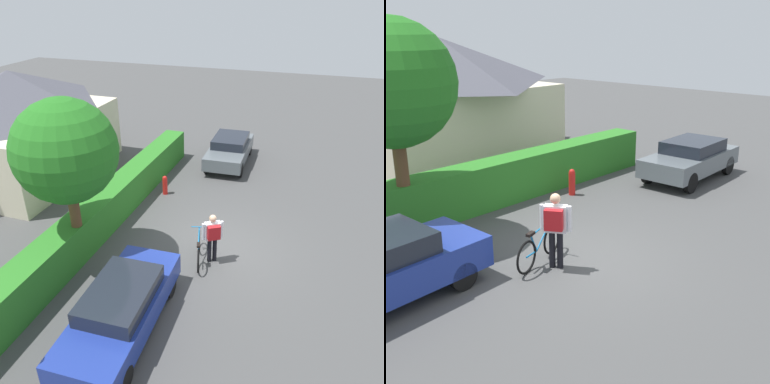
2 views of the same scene
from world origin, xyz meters
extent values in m
plane|color=#484848|center=(0.00, 0.00, 0.00)|extent=(60.00, 60.00, 0.00)
cube|color=#2C7824|center=(0.00, 4.19, 0.64)|extent=(14.12, 0.90, 1.28)
cube|color=beige|center=(3.08, 10.00, 1.38)|extent=(7.27, 5.93, 2.76)
pyramid|color=#4C4C56|center=(3.08, 10.00, 3.64)|extent=(7.64, 6.23, 1.77)
cylinder|color=black|center=(-2.60, 2.18, 0.29)|extent=(0.58, 0.20, 0.57)
cylinder|color=black|center=(-2.54, 0.74, 0.29)|extent=(0.58, 0.20, 0.57)
cube|color=slate|center=(6.92, 1.40, 0.61)|extent=(4.01, 1.87, 0.58)
cube|color=#1E232D|center=(7.08, 1.41, 1.10)|extent=(2.04, 1.58, 0.40)
cylinder|color=black|center=(8.23, 2.22, 0.32)|extent=(0.66, 0.21, 0.65)
cylinder|color=black|center=(8.30, 0.70, 0.32)|extent=(0.66, 0.21, 0.65)
cylinder|color=black|center=(5.55, 2.11, 0.32)|extent=(0.66, 0.21, 0.65)
cylinder|color=black|center=(5.62, 0.58, 0.32)|extent=(0.66, 0.21, 0.65)
torus|color=black|center=(-0.26, 0.63, 0.36)|extent=(0.70, 0.25, 0.71)
torus|color=black|center=(-1.27, 0.33, 0.36)|extent=(0.70, 0.25, 0.71)
cylinder|color=#1972B2|center=(-0.57, 0.54, 0.59)|extent=(0.66, 0.22, 0.54)
cylinder|color=#1972B2|center=(-0.99, 0.41, 0.56)|extent=(0.25, 0.11, 0.46)
cylinder|color=#1972B2|center=(-0.70, 0.50, 0.78)|extent=(0.81, 0.27, 0.09)
cylinder|color=#1972B2|center=(-1.08, 0.39, 0.35)|extent=(0.40, 0.15, 0.05)
cylinder|color=#1972B2|center=(-0.26, 0.63, 0.60)|extent=(0.04, 0.04, 0.49)
cube|color=black|center=(-1.10, 0.38, 0.81)|extent=(0.24, 0.16, 0.06)
cylinder|color=#1972B2|center=(-0.26, 0.63, 0.88)|extent=(0.17, 0.49, 0.03)
cylinder|color=black|center=(-0.71, 0.15, 0.41)|extent=(0.13, 0.13, 0.81)
cylinder|color=black|center=(-0.62, 0.01, 0.41)|extent=(0.13, 0.13, 0.81)
cube|color=silver|center=(-0.67, 0.08, 1.10)|extent=(0.42, 0.51, 0.58)
sphere|color=tan|center=(-0.67, 0.08, 1.54)|extent=(0.22, 0.22, 0.22)
cylinder|color=silver|center=(-0.82, 0.33, 1.12)|extent=(0.09, 0.09, 0.55)
cylinder|color=silver|center=(-0.51, -0.16, 1.12)|extent=(0.09, 0.09, 0.55)
cube|color=red|center=(-0.80, 0.00, 1.13)|extent=(0.34, 0.41, 0.44)
cylinder|color=brown|center=(-1.93, 3.93, 1.39)|extent=(0.32, 0.32, 2.78)
sphere|color=#236E1E|center=(-1.93, 3.93, 3.65)|extent=(2.92, 2.92, 2.92)
cylinder|color=red|center=(3.01, 3.13, 0.35)|extent=(0.20, 0.20, 0.70)
sphere|color=red|center=(3.01, 3.13, 0.72)|extent=(0.18, 0.18, 0.18)
camera|label=1|loc=(-10.40, -2.54, 7.69)|focal=37.39mm
camera|label=2|loc=(-7.14, -6.56, 4.78)|focal=45.46mm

